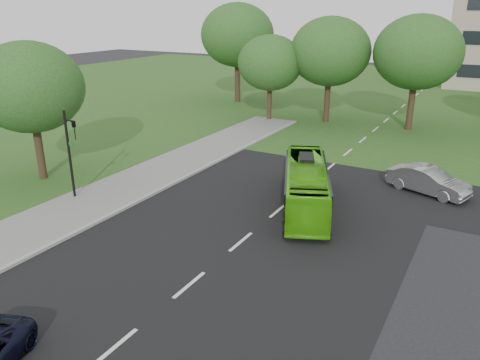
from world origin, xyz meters
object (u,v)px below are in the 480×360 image
at_px(tree_park_f, 237,35).
at_px(tree_side_near, 30,87).
at_px(tree_park_b, 330,52).
at_px(bus, 306,186).
at_px(sedan, 428,181).
at_px(traffic_light, 71,149).
at_px(tree_park_c, 418,53).
at_px(tree_park_a, 270,63).

bearing_deg(tree_park_f, tree_side_near, -85.68).
xyz_separation_m(tree_park_b, bus, (5.81, -19.64, -5.09)).
relative_size(tree_side_near, sedan, 1.82).
bearing_deg(bus, traffic_light, -178.62).
bearing_deg(tree_park_f, tree_park_c, -11.85).
xyz_separation_m(sedan, traffic_light, (-16.65, -10.41, 2.14)).
relative_size(tree_park_a, sedan, 1.72).
relative_size(sedan, traffic_light, 0.92).
relative_size(tree_park_c, tree_side_near, 1.16).
distance_m(tree_park_a, sedan, 20.57).
height_order(tree_park_c, bus, tree_park_c).
bearing_deg(tree_park_a, bus, -58.66).
bearing_deg(tree_park_f, tree_park_b, -21.05).
height_order(tree_park_c, tree_park_f, tree_park_f).
bearing_deg(traffic_light, tree_side_near, 174.36).
height_order(tree_park_f, traffic_light, tree_park_f).
height_order(tree_park_a, tree_side_near, tree_side_near).
height_order(tree_park_a, tree_park_f, tree_park_f).
bearing_deg(tree_park_b, tree_side_near, -113.10).
relative_size(tree_park_f, tree_side_near, 1.28).
xyz_separation_m(tree_park_f, bus, (17.91, -24.29, -5.98)).
relative_size(tree_park_a, bus, 0.91).
bearing_deg(tree_park_b, traffic_light, -102.59).
bearing_deg(bus, tree_park_c, 62.76).
xyz_separation_m(tree_park_a, tree_park_b, (4.82, 2.19, 1.02)).
bearing_deg(sedan, tree_park_b, 56.56).
bearing_deg(traffic_light, tree_park_c, 75.09).
bearing_deg(tree_park_c, tree_park_b, -175.36).
relative_size(tree_park_b, traffic_light, 1.90).
distance_m(tree_park_f, bus, 30.77).
bearing_deg(bus, tree_park_a, 98.26).
distance_m(tree_park_b, bus, 21.10).
relative_size(tree_park_a, tree_park_f, 0.74).
xyz_separation_m(tree_park_b, traffic_light, (-5.54, -24.80, -3.40)).
bearing_deg(traffic_light, bus, 36.33).
bearing_deg(traffic_light, sedan, 43.89).
xyz_separation_m(tree_park_f, traffic_light, (6.56, -29.45, -4.29)).
bearing_deg(tree_park_f, sedan, -39.36).
bearing_deg(tree_side_near, tree_park_b, 66.90).
relative_size(tree_park_b, tree_park_f, 0.88).
xyz_separation_m(tree_park_a, traffic_light, (-0.72, -22.61, -2.38)).
relative_size(tree_park_a, tree_side_near, 0.94).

